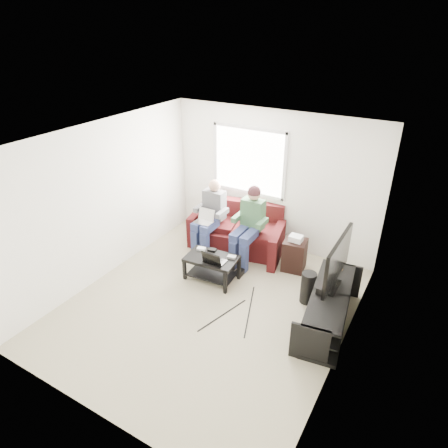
# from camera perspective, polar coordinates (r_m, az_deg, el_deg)

# --- Properties ---
(floor) EXTENTS (4.50, 4.50, 0.00)m
(floor) POSITION_cam_1_polar(r_m,az_deg,el_deg) (6.31, -2.14, -11.51)
(floor) COLOR tan
(floor) RESTS_ON ground
(ceiling) EXTENTS (4.50, 4.50, 0.00)m
(ceiling) POSITION_cam_1_polar(r_m,az_deg,el_deg) (5.10, -2.66, 11.87)
(ceiling) COLOR white
(ceiling) RESTS_ON wall_back
(wall_back) EXTENTS (4.50, 0.00, 4.50)m
(wall_back) POSITION_cam_1_polar(r_m,az_deg,el_deg) (7.41, 7.03, 6.11)
(wall_back) COLOR white
(wall_back) RESTS_ON floor
(wall_front) EXTENTS (4.50, 0.00, 4.50)m
(wall_front) POSITION_cam_1_polar(r_m,az_deg,el_deg) (4.21, -19.47, -13.73)
(wall_front) COLOR white
(wall_front) RESTS_ON floor
(wall_left) EXTENTS (0.00, 4.50, 4.50)m
(wall_left) POSITION_cam_1_polar(r_m,az_deg,el_deg) (6.78, -16.83, 3.02)
(wall_left) COLOR white
(wall_left) RESTS_ON floor
(wall_right) EXTENTS (0.00, 4.50, 4.50)m
(wall_right) POSITION_cam_1_polar(r_m,az_deg,el_deg) (4.96, 17.70, -6.58)
(wall_right) COLOR white
(wall_right) RESTS_ON floor
(window) EXTENTS (1.48, 0.04, 1.28)m
(window) POSITION_cam_1_polar(r_m,az_deg,el_deg) (7.49, 3.56, 8.94)
(window) COLOR white
(window) RESTS_ON wall_back
(sofa) EXTENTS (2.02, 1.17, 0.87)m
(sofa) POSITION_cam_1_polar(r_m,az_deg,el_deg) (7.62, 1.88, -1.18)
(sofa) COLOR #411012
(sofa) RESTS_ON floor
(person_left) EXTENTS (0.40, 0.70, 1.36)m
(person_left) POSITION_cam_1_polar(r_m,az_deg,el_deg) (7.35, -2.02, 1.44)
(person_left) COLOR navy
(person_left) RESTS_ON sofa
(person_right) EXTENTS (0.40, 0.71, 1.40)m
(person_right) POSITION_cam_1_polar(r_m,az_deg,el_deg) (6.99, 3.62, 0.50)
(person_right) COLOR navy
(person_right) RESTS_ON sofa
(laptop_silver) EXTENTS (0.38, 0.33, 0.24)m
(laptop_silver) POSITION_cam_1_polar(r_m,az_deg,el_deg) (7.21, -2.87, 0.69)
(laptop_silver) COLOR silver
(laptop_silver) RESTS_ON person_left
(coffee_table) EXTENTS (0.90, 0.60, 0.43)m
(coffee_table) POSITION_cam_1_polar(r_m,az_deg,el_deg) (6.70, -1.78, -5.61)
(coffee_table) COLOR black
(coffee_table) RESTS_ON floor
(laptop_black) EXTENTS (0.36, 0.27, 0.24)m
(laptop_black) POSITION_cam_1_polar(r_m,az_deg,el_deg) (6.47, -1.28, -4.50)
(laptop_black) COLOR black
(laptop_black) RESTS_ON coffee_table
(controller_a) EXTENTS (0.16, 0.12, 0.04)m
(controller_a) POSITION_cam_1_polar(r_m,az_deg,el_deg) (6.85, -3.26, -3.55)
(controller_a) COLOR silver
(controller_a) RESTS_ON coffee_table
(controller_b) EXTENTS (0.15, 0.11, 0.04)m
(controller_b) POSITION_cam_1_polar(r_m,az_deg,el_deg) (6.81, -1.71, -3.72)
(controller_b) COLOR black
(controller_b) RESTS_ON coffee_table
(controller_c) EXTENTS (0.16, 0.12, 0.04)m
(controller_c) POSITION_cam_1_polar(r_m,az_deg,el_deg) (6.61, 1.11, -4.74)
(controller_c) COLOR gray
(controller_c) RESTS_ON coffee_table
(tv_stand) EXTENTS (0.73, 1.74, 0.56)m
(tv_stand) POSITION_cam_1_polar(r_m,az_deg,el_deg) (6.02, 14.70, -11.77)
(tv_stand) COLOR black
(tv_stand) RESTS_ON floor
(tv) EXTENTS (0.12, 1.10, 0.81)m
(tv) POSITION_cam_1_polar(r_m,az_deg,el_deg) (5.66, 15.89, -5.12)
(tv) COLOR black
(tv) RESTS_ON tv_stand
(soundbar) EXTENTS (0.12, 0.50, 0.10)m
(soundbar) POSITION_cam_1_polar(r_m,az_deg,el_deg) (5.91, 14.28, -8.19)
(soundbar) COLOR black
(soundbar) RESTS_ON tv_stand
(drink_cup) EXTENTS (0.08, 0.08, 0.12)m
(drink_cup) POSITION_cam_1_polar(r_m,az_deg,el_deg) (6.32, 16.34, -5.79)
(drink_cup) COLOR #A37646
(drink_cup) RESTS_ON tv_stand
(console_white) EXTENTS (0.30, 0.22, 0.06)m
(console_white) POSITION_cam_1_polar(r_m,az_deg,el_deg) (5.67, 13.58, -13.46)
(console_white) COLOR silver
(console_white) RESTS_ON tv_stand
(console_grey) EXTENTS (0.34, 0.26, 0.08)m
(console_grey) POSITION_cam_1_polar(r_m,az_deg,el_deg) (6.21, 15.62, -9.59)
(console_grey) COLOR gray
(console_grey) RESTS_ON tv_stand
(console_black) EXTENTS (0.38, 0.30, 0.07)m
(console_black) POSITION_cam_1_polar(r_m,az_deg,el_deg) (5.93, 14.65, -11.44)
(console_black) COLOR black
(console_black) RESTS_ON tv_stand
(subwoofer) EXTENTS (0.23, 0.23, 0.52)m
(subwoofer) POSITION_cam_1_polar(r_m,az_deg,el_deg) (6.36, 11.90, -8.89)
(subwoofer) COLOR black
(subwoofer) RESTS_ON floor
(keyboard_floor) EXTENTS (0.22, 0.42, 0.02)m
(keyboard_floor) POSITION_cam_1_polar(r_m,az_deg,el_deg) (5.95, 12.01, -14.97)
(keyboard_floor) COLOR black
(keyboard_floor) RESTS_ON floor
(end_table) EXTENTS (0.38, 0.38, 0.66)m
(end_table) POSITION_cam_1_polar(r_m,az_deg,el_deg) (7.08, 10.03, -4.27)
(end_table) COLOR black
(end_table) RESTS_ON floor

